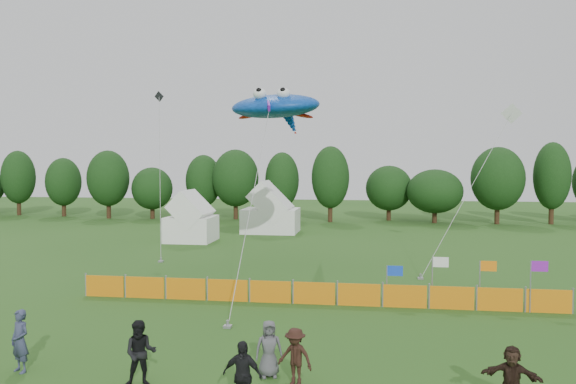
# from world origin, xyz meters

# --- Properties ---
(ground) EXTENTS (160.00, 160.00, 0.00)m
(ground) POSITION_xyz_m (0.00, 0.00, 0.00)
(ground) COLOR #234C16
(ground) RESTS_ON ground
(treeline) EXTENTS (104.57, 8.78, 8.36)m
(treeline) POSITION_xyz_m (1.61, 44.93, 4.18)
(treeline) COLOR #382314
(treeline) RESTS_ON ground
(tent_left) EXTENTS (3.75, 3.75, 3.31)m
(tent_left) POSITION_xyz_m (-11.08, 27.48, 1.67)
(tent_left) COLOR white
(tent_left) RESTS_ON ground
(tent_right) EXTENTS (5.04, 4.03, 3.56)m
(tent_right) POSITION_xyz_m (-5.72, 34.10, 1.79)
(tent_right) COLOR white
(tent_right) RESTS_ON ground
(barrier_fence) EXTENTS (21.90, 0.06, 1.00)m
(barrier_fence) POSITION_xyz_m (0.78, 8.76, 0.50)
(barrier_fence) COLOR orange
(barrier_fence) RESTS_ON ground
(flag_row) EXTENTS (8.73, 0.62, 2.22)m
(flag_row) POSITION_xyz_m (8.22, 8.95, 1.41)
(flag_row) COLOR gray
(flag_row) RESTS_ON ground
(spectator_a) EXTENTS (0.82, 0.70, 1.91)m
(spectator_a) POSITION_xyz_m (-7.25, -0.68, 0.96)
(spectator_a) COLOR #313753
(spectator_a) RESTS_ON ground
(spectator_b) EXTENTS (1.08, 0.94, 1.89)m
(spectator_b) POSITION_xyz_m (-3.20, -1.14, 0.94)
(spectator_b) COLOR black
(spectator_b) RESTS_ON ground
(spectator_c) EXTENTS (1.22, 0.96, 1.66)m
(spectator_c) POSITION_xyz_m (1.16, -0.47, 0.83)
(spectator_c) COLOR black
(spectator_c) RESTS_ON ground
(spectator_d) EXTENTS (1.13, 0.62, 1.82)m
(spectator_d) POSITION_xyz_m (0.03, -2.29, 0.91)
(spectator_d) COLOR black
(spectator_d) RESTS_ON ground
(spectator_e) EXTENTS (0.94, 0.75, 1.68)m
(spectator_e) POSITION_xyz_m (0.30, 0.08, 0.84)
(spectator_e) COLOR #4C4C51
(spectator_e) RESTS_ON ground
(spectator_f) EXTENTS (1.58, 0.88, 1.63)m
(spectator_f) POSITION_xyz_m (6.92, -1.10, 0.81)
(spectator_f) COLOR black
(spectator_f) RESTS_ON ground
(stingray_kite) EXTENTS (6.83, 21.50, 10.90)m
(stingray_kite) POSITION_xyz_m (-2.60, 18.79, 9.83)
(stingray_kite) COLOR blue
(stingray_kite) RESTS_ON ground
(small_kite_white) EXTENTS (6.57, 5.46, 10.02)m
(small_kite_white) POSITION_xyz_m (10.19, 18.72, 6.79)
(small_kite_white) COLOR silver
(small_kite_white) RESTS_ON ground
(small_kite_dark) EXTENTS (2.50, 5.35, 11.56)m
(small_kite_dark) POSITION_xyz_m (-11.08, 20.79, 6.14)
(small_kite_dark) COLOR black
(small_kite_dark) RESTS_ON ground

